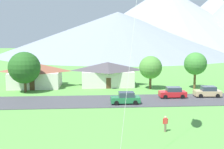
# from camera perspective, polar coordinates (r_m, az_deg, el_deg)

# --- Properties ---
(road_strip) EXTENTS (160.00, 7.93, 0.08)m
(road_strip) POSITION_cam_1_polar(r_m,az_deg,el_deg) (41.83, -2.90, -5.49)
(road_strip) COLOR #424247
(road_strip) RESTS_ON ground
(mountain_east_ridge) EXTENTS (78.95, 78.95, 36.02)m
(mountain_east_ridge) POSITION_cam_1_polar(r_m,az_deg,el_deg) (181.85, 20.84, 10.21)
(mountain_east_ridge) COLOR #8E939E
(mountain_east_ridge) RESTS_ON ground
(mountain_far_east_ridge) EXTENTS (121.59, 121.59, 21.71)m
(mountain_far_east_ridge) POSITION_cam_1_polar(r_m,az_deg,el_deg) (147.01, 1.21, 8.54)
(mountain_far_east_ridge) COLOR gray
(mountain_far_east_ridge) RESTS_ON ground
(mountain_central_ridge) EXTENTS (121.22, 121.22, 38.37)m
(mountain_central_ridge) POSITION_cam_1_polar(r_m,az_deg,el_deg) (173.82, 10.89, 11.09)
(mountain_central_ridge) COLOR #8E939E
(mountain_central_ridge) RESTS_ON ground
(house_leftmost) EXTENTS (9.98, 7.55, 4.60)m
(house_leftmost) POSITION_cam_1_polar(r_m,az_deg,el_deg) (55.03, -15.42, 0.01)
(house_leftmost) COLOR silver
(house_leftmost) RESTS_ON ground
(house_left_center) EXTENTS (10.63, 6.82, 4.65)m
(house_left_center) POSITION_cam_1_polar(r_m,az_deg,el_deg) (54.28, -0.91, 0.22)
(house_left_center) COLOR silver
(house_left_center) RESTS_ON ground
(tree_near_left) EXTENTS (4.18, 4.18, 6.13)m
(tree_near_left) POSITION_cam_1_polar(r_m,az_deg,el_deg) (50.97, 7.94, 1.46)
(tree_near_left) COLOR brown
(tree_near_left) RESTS_ON ground
(tree_left_of_center) EXTENTS (4.13, 4.13, 6.76)m
(tree_left_of_center) POSITION_cam_1_polar(r_m,az_deg,el_deg) (52.99, 16.78, 2.14)
(tree_left_of_center) COLOR brown
(tree_left_of_center) RESTS_ON ground
(tree_center) EXTENTS (5.47, 5.47, 7.06)m
(tree_center) POSITION_cam_1_polar(r_m,az_deg,el_deg) (49.90, -17.56, 1.35)
(tree_center) COLOR #4C3823
(tree_center) RESTS_ON ground
(parked_car_red_west_end) EXTENTS (4.23, 2.14, 1.68)m
(parked_car_red_west_end) POSITION_cam_1_polar(r_m,az_deg,el_deg) (44.85, 12.39, -3.66)
(parked_car_red_west_end) COLOR red
(parked_car_red_west_end) RESTS_ON road_strip
(parked_car_tan_mid_east) EXTENTS (4.28, 2.24, 1.68)m
(parked_car_tan_mid_east) POSITION_cam_1_polar(r_m,az_deg,el_deg) (47.04, 19.05, -3.37)
(parked_car_tan_mid_east) COLOR tan
(parked_car_tan_mid_east) RESTS_ON road_strip
(parked_car_green_east_end) EXTENTS (4.22, 2.11, 1.68)m
(parked_car_green_east_end) POSITION_cam_1_polar(r_m,az_deg,el_deg) (40.10, 2.79, -4.88)
(parked_car_green_east_end) COLOR #237042
(parked_car_green_east_end) RESTS_ON road_strip
(watcher_person) EXTENTS (0.56, 0.24, 1.68)m
(watcher_person) POSITION_cam_1_polar(r_m,az_deg,el_deg) (29.40, 10.91, -9.89)
(watcher_person) COLOR #70604C
(watcher_person) RESTS_ON ground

